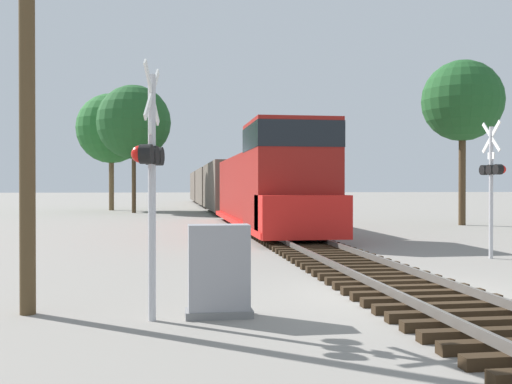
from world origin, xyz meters
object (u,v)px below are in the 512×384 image
Objects in this scene: freight_train at (221,187)px; tree_deep_background at (111,129)px; crossing_signal_far at (492,176)px; crossing_signal_near at (150,166)px; utility_pole at (27,48)px; relay_cabinet at (219,271)px; tree_far_right at (462,101)px; tree_mid_background at (134,122)px.

tree_deep_background reaches higher than freight_train.
crossing_signal_far is 40.71m from tree_deep_background.
freight_train is 16.43× the size of crossing_signal_near.
tree_deep_background reaches higher than utility_pole.
relay_cabinet is 45.30m from tree_deep_background.
tree_deep_background is (-20.80, 23.52, 0.46)m from tree_far_right.
tree_deep_background reaches higher than tree_far_right.
utility_pole is (-2.01, 0.77, 1.95)m from crossing_signal_near.
utility_pole reaches higher than crossing_signal_near.
crossing_signal_far is 0.39× the size of tree_deep_background.
tree_deep_background is (-2.63, 43.80, 2.83)m from utility_pole.
relay_cabinet is at bearing -84.90° from tree_mid_background.
tree_deep_background is (-5.73, 44.47, 6.47)m from relay_cabinet.
tree_deep_background is (-9.56, 2.11, 5.15)m from freight_train.
utility_pole is 27.33m from tree_far_right.
freight_train is 7.84× the size of utility_pole.
crossing_signal_near is 0.40× the size of tree_mid_background.
crossing_signal_far is at bearing -69.57° from tree_mid_background.
tree_mid_background is at bearing -155.43° from freight_train.
crossing_signal_near is 39.49m from tree_mid_background.
relay_cabinet is (-8.57, -6.65, -1.69)m from crossing_signal_far.
utility_pole is at bearing 167.94° from relay_cabinet.
tree_mid_background is at bearing 135.76° from tree_far_right.
freight_train is 9.56m from tree_mid_background.
crossing_signal_far is 34.87m from tree_mid_background.
freight_train reaches higher than crossing_signal_far.
tree_far_right is 25.90m from tree_mid_background.
crossing_signal_far is (9.66, 6.76, -0.00)m from crossing_signal_near.
crossing_signal_near is 2.91m from utility_pole.
crossing_signal_far is 0.48× the size of utility_pole.
tree_far_right reaches higher than utility_pole.
tree_far_right is 0.87× the size of tree_deep_background.
utility_pole reaches higher than relay_cabinet.
crossing_signal_near is 11.79m from crossing_signal_far.
freight_train is 7.37× the size of tree_far_right.
tree_deep_background is at bearing -161.49° from crossing_signal_near.
tree_mid_background reaches higher than crossing_signal_far.
utility_pole is at bearing -89.43° from tree_mid_background.
tree_far_right is (18.17, 20.28, 2.36)m from utility_pole.
freight_train is 24.63m from tree_far_right.
crossing_signal_near reaches higher than relay_cabinet.
utility_pole is at bearing -99.44° from freight_train.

